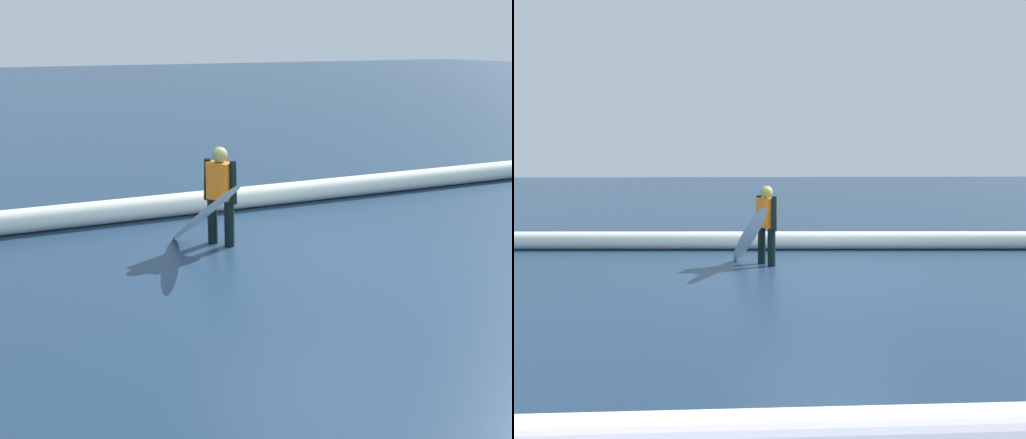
# 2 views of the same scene
# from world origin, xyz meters

# --- Properties ---
(ground_plane) EXTENTS (125.06, 125.06, 0.00)m
(ground_plane) POSITION_xyz_m (0.00, 0.00, 0.00)
(ground_plane) COLOR #1C334C
(surfer) EXTENTS (0.36, 0.48, 1.40)m
(surfer) POSITION_xyz_m (0.84, -0.98, 0.78)
(surfer) COLOR black
(surfer) RESTS_ON ground_plane
(surfboard) EXTENTS (0.73, 1.53, 1.14)m
(surfboard) POSITION_xyz_m (1.16, -0.76, 0.56)
(surfboard) COLOR white
(surfboard) RESTS_ON ground_plane
(wave_crest_foreground) EXTENTS (14.75, 1.44, 0.37)m
(wave_crest_foreground) POSITION_xyz_m (-1.04, -2.49, 0.19)
(wave_crest_foreground) COLOR white
(wave_crest_foreground) RESTS_ON ground_plane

